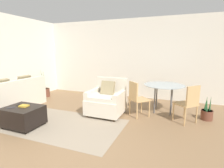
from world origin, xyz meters
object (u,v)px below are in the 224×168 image
Objects in this scene: dining_table at (164,88)px; dining_chair_near_right at (189,102)px; dining_chair_near_left at (137,97)px; ottoman at (23,116)px; tv_remote_primary at (18,105)px; potted_plant at (44,91)px; potted_plant_small at (207,114)px; book_stack at (24,106)px; couch at (12,99)px; tv_remote_secondary at (11,108)px; armchair at (107,101)px.

dining_chair_near_right is at bearing -45.00° from dining_table.
dining_chair_near_left reaches higher than dining_table.
tv_remote_primary reaches higher than ottoman.
potted_plant is 1.13× the size of dining_chair_near_right.
dining_chair_near_right reaches higher than potted_plant_small.
dining_chair_near_right reaches higher than tv_remote_primary.
dining_chair_near_right is at bearing 23.43° from book_stack.
potted_plant reaches higher than couch.
book_stack is 0.19× the size of potted_plant.
potted_plant reaches higher than tv_remote_secondary.
couch reaches higher than dining_chair_near_right.
tv_remote_secondary is at bearing -139.22° from book_stack.
dining_chair_near_left is 1.74m from potted_plant_small.
tv_remote_secondary is at bearing -155.47° from dining_chair_near_right.
potted_plant is at bearing 96.88° from couch.
couch is 1.46m from book_stack.
armchair is 1.56× the size of potted_plant_small.
potted_plant is 4.89m from dining_chair_near_right.
tv_remote_primary is 0.25× the size of potted_plant_small.
book_stack is 0.18× the size of dining_table.
potted_plant is at bearing 169.07° from dining_chair_near_left.
potted_plant_small is (1.66, 0.40, -0.36)m from dining_chair_near_left.
potted_plant_small is (4.03, 2.04, -0.30)m from tv_remote_secondary.
potted_plant_small is (3.84, 1.87, -0.31)m from book_stack.
potted_plant_small is at bearing 12.65° from couch.
dining_table is 1.79× the size of potted_plant_small.
book_stack reaches higher than tv_remote_secondary.
potted_plant_small is (5.10, 1.14, -0.16)m from couch.
tv_remote_secondary is (0.02, -0.21, 0.00)m from tv_remote_primary.
armchair is 6.11× the size of tv_remote_primary.
armchair is at bearing 44.65° from ottoman.
couch is 2.74m from armchair.
dining_chair_near_left reaches higher than tv_remote_primary.
dining_table is (2.79, 2.12, 0.42)m from ottoman.
book_stack is 4.28m from potted_plant_small.
armchair is at bearing -176.76° from dining_chair_near_right.
ottoman is at bearing -135.35° from armchair.
book_stack is 2.61m from potted_plant.
couch reaches higher than potted_plant_small.
armchair is 0.87× the size of dining_table.
book_stack is at bearing 40.78° from tv_remote_secondary.
dining_chair_near_left is (0.77, 0.11, 0.16)m from armchair.
couch is 1.71× the size of dining_table.
armchair is at bearing -152.51° from dining_table.
dining_table is at bearing 27.49° from armchair.
couch is 3.53m from dining_chair_near_left.
dining_table is (1.38, 0.72, 0.30)m from armchair.
tv_remote_secondary is 0.17× the size of dining_chair_near_left.
couch reaches higher than ottoman.
dining_chair_near_right is (1.21, 0.00, 0.00)m from dining_chair_near_left.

